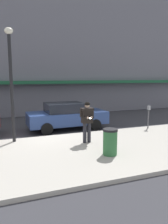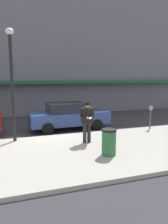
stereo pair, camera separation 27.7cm
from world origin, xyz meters
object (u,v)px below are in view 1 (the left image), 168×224
object	(u,v)px
parked_sedan_mid	(67,116)
man_texting_on_phone	(87,118)
parking_meter	(148,114)
trash_bin	(110,142)
street_lamp_post	(11,73)

from	to	relation	value
parked_sedan_mid	man_texting_on_phone	xyz separation A→B (m)	(-0.03, -3.29, 0.46)
man_texting_on_phone	parking_meter	xyz separation A→B (m)	(4.22, 1.34, -0.28)
parking_meter	trash_bin	bearing A→B (deg)	-142.46
parked_sedan_mid	trash_bin	distance (m)	5.02
street_lamp_post	trash_bin	world-z (taller)	street_lamp_post
man_texting_on_phone	street_lamp_post	xyz separation A→B (m)	(-2.99, 1.29, 1.89)
parking_meter	street_lamp_post	bearing A→B (deg)	-179.60
street_lamp_post	parked_sedan_mid	bearing A→B (deg)	33.46
man_texting_on_phone	parked_sedan_mid	bearing A→B (deg)	89.44
street_lamp_post	parking_meter	size ratio (longest dim) A/B	3.84
parking_meter	trash_bin	size ratio (longest dim) A/B	1.30
parking_meter	man_texting_on_phone	bearing A→B (deg)	-162.37
parked_sedan_mid	trash_bin	world-z (taller)	parked_sedan_mid
parked_sedan_mid	street_lamp_post	world-z (taller)	street_lamp_post
parked_sedan_mid	parking_meter	bearing A→B (deg)	-24.91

